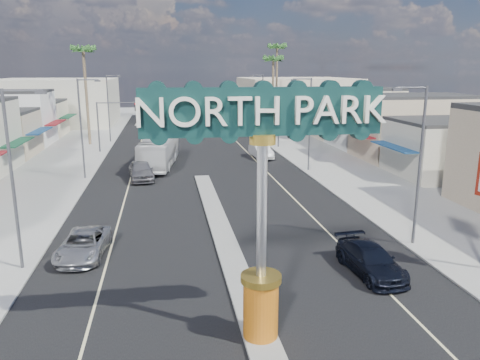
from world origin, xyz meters
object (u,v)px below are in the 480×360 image
object	(u,v)px
palm_right_far	(277,52)
suv_right	(371,260)
suv_left	(84,244)
streetlight_r_mid	(308,120)
gateway_sign	(262,187)
streetlight_r_far	(261,103)
streetlight_l_mid	(83,124)
traffic_signal_left	(113,117)
streetlight_l_near	(15,172)
streetlight_l_far	(109,105)
palm_left_far	(83,55)
traffic_signal_right	(265,114)
car_parked_left	(141,170)
city_bus	(159,150)
streetlight_r_near	(418,159)
palm_right_mid	(273,63)
car_parked_right	(261,151)

from	to	relation	value
palm_right_far	suv_right	bearing A→B (deg)	-98.73
suv_left	streetlight_r_mid	bearing A→B (deg)	51.04
gateway_sign	suv_right	distance (m)	9.63
streetlight_r_far	palm_right_far	bearing A→B (deg)	65.45
streetlight_l_mid	traffic_signal_left	bearing A→B (deg)	84.90
traffic_signal_left	streetlight_l_near	xyz separation A→B (m)	(-1.25, -33.99, 0.79)
streetlight_l_mid	streetlight_l_far	world-z (taller)	same
traffic_signal_left	streetlight_l_far	bearing A→B (deg)	98.86
streetlight_l_near	palm_left_far	distance (m)	40.59
traffic_signal_right	palm_left_far	xyz separation A→B (m)	(-22.18, 6.01, 7.22)
streetlight_l_mid	streetlight_l_far	distance (m)	22.00
car_parked_left	streetlight_r_far	bearing A→B (deg)	48.45
city_bus	streetlight_l_mid	bearing A→B (deg)	-134.66
streetlight_l_near	car_parked_left	bearing A→B (deg)	75.40
traffic_signal_left	palm_right_far	distance (m)	31.22
traffic_signal_left	streetlight_l_mid	xyz separation A→B (m)	(-1.25, -13.99, 0.79)
streetlight_r_far	suv_right	size ratio (longest dim) A/B	1.84
traffic_signal_right	palm_right_far	bearing A→B (deg)	72.10
suv_right	city_bus	world-z (taller)	city_bus
gateway_sign	suv_left	size ratio (longest dim) A/B	1.85
streetlight_r_near	city_bus	distance (m)	29.04
suv_right	car_parked_left	xyz separation A→B (m)	(-12.02, 22.16, 0.17)
streetlight_r_far	suv_left	distance (m)	44.81
city_bus	palm_left_far	bearing A→B (deg)	129.23
palm_left_far	gateway_sign	bearing A→B (deg)	-74.85
gateway_sign	streetlight_l_near	world-z (taller)	gateway_sign
streetlight_l_mid	gateway_sign	bearing A→B (deg)	-69.58
streetlight_l_near	palm_right_far	world-z (taller)	palm_right_far
traffic_signal_right	traffic_signal_left	bearing A→B (deg)	180.00
traffic_signal_right	suv_right	size ratio (longest dim) A/B	1.23
palm_right_far	city_bus	world-z (taller)	palm_right_far
suv_right	palm_right_mid	bearing A→B (deg)	77.82
palm_left_far	suv_left	size ratio (longest dim) A/B	2.64
suv_right	gateway_sign	bearing A→B (deg)	-148.35
gateway_sign	streetlight_l_mid	size ratio (longest dim) A/B	1.02
streetlight_l_near	streetlight_l_mid	distance (m)	20.00
gateway_sign	city_bus	world-z (taller)	gateway_sign
palm_left_far	suv_right	distance (m)	48.64
streetlight_r_near	gateway_sign	bearing A→B (deg)	-142.45
car_parked_right	streetlight_r_near	bearing A→B (deg)	-88.14
streetlight_l_far	streetlight_l_mid	bearing A→B (deg)	-90.00
car_parked_left	city_bus	size ratio (longest dim) A/B	0.44
streetlight_l_near	streetlight_l_mid	xyz separation A→B (m)	(0.00, 20.00, 0.00)
palm_right_mid	palm_right_far	world-z (taller)	palm_right_far
gateway_sign	palm_left_far	distance (m)	50.06
streetlight_l_far	palm_left_far	size ratio (longest dim) A/B	0.69
streetlight_r_mid	city_bus	size ratio (longest dim) A/B	0.76
palm_right_mid	car_parked_left	distance (m)	34.20
traffic_signal_right	car_parked_left	bearing A→B (deg)	-134.28
streetlight_r_mid	city_bus	distance (m)	15.54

